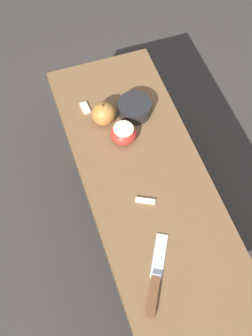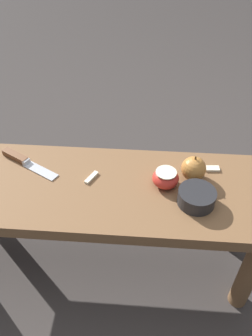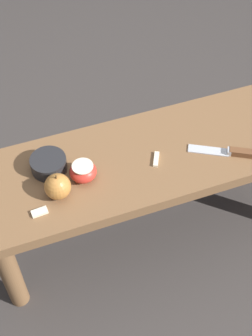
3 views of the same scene
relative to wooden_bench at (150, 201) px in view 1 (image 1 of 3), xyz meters
name	(u,v)px [view 1 (image 1 of 3)]	position (x,y,z in m)	size (l,w,h in m)	color
ground_plane	(146,243)	(0.00, 0.00, -0.34)	(8.00, 8.00, 0.00)	#383330
wooden_bench	(150,201)	(0.00, 0.00, 0.00)	(1.08, 0.36, 0.41)	brown
knife	(155,285)	(-0.27, 0.09, 0.08)	(0.21, 0.13, 0.02)	#B7BABF
apple_whole	(104,114)	(0.28, 0.06, 0.11)	(0.08, 0.08, 0.09)	#B27233
apple_cut	(124,134)	(0.19, 0.02, 0.10)	(0.08, 0.08, 0.05)	red
apple_slice_near_knife	(145,201)	(-0.03, 0.03, 0.08)	(0.04, 0.06, 0.01)	beige
apple_slice_center	(85,108)	(0.35, 0.10, 0.08)	(0.05, 0.03, 0.01)	beige
bowl	(135,108)	(0.28, -0.05, 0.10)	(0.11, 0.11, 0.05)	#232326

